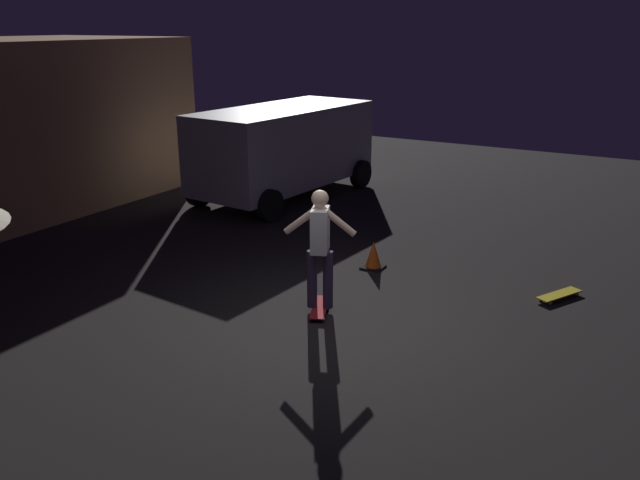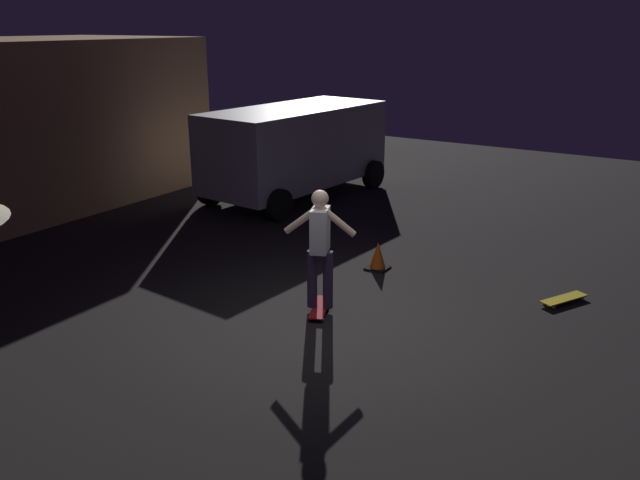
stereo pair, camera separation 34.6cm
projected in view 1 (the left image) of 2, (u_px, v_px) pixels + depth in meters
ground_plane at (329, 327)px, 8.52m from camera, size 28.00×28.00×0.00m
parked_van at (284, 146)px, 14.61m from camera, size 4.76×2.57×2.03m
skateboard_ridden at (320, 308)px, 8.97m from camera, size 0.80×0.48×0.07m
skateboard_spare at (559, 295)px, 9.40m from camera, size 0.78×0.54×0.07m
skater at (320, 241)px, 8.66m from camera, size 0.46×0.94×1.67m
traffic_cone at (373, 256)px, 10.51m from camera, size 0.34×0.34×0.46m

